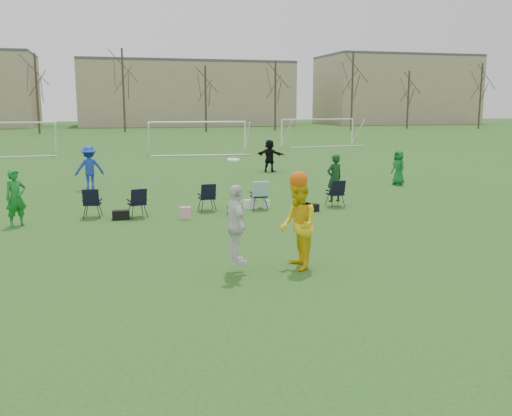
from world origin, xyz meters
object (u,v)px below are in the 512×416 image
object	(u,v)px
center_contest	(278,224)
goal_mid	(198,128)
fielder_green_far	(399,168)
fielder_black	(270,156)
fielder_green_near	(16,198)
goal_left	(2,129)
fielder_blue	(89,168)
goal_right	(318,125)

from	to	relation	value
center_contest	goal_mid	distance (m)	31.52
fielder_green_far	fielder_black	size ratio (longest dim) A/B	0.89
fielder_green_near	goal_left	xyz separation A→B (m)	(-4.46, 26.77, 1.05)
fielder_green_far	goal_left	size ratio (longest dim) A/B	0.22
fielder_blue	fielder_green_near	bearing A→B (deg)	66.88
fielder_blue	goal_right	distance (m)	30.45
center_contest	goal_mid	size ratio (longest dim) A/B	0.34
fielder_blue	goal_left	size ratio (longest dim) A/B	0.26
fielder_green_far	goal_right	distance (m)	26.08
center_contest	goal_right	world-z (taller)	center_contest
fielder_green_near	goal_right	xyz separation A→B (m)	(21.54, 30.77, 1.05)
goal_left	goal_right	size ratio (longest dim) A/B	1.01
fielder_green_far	goal_right	xyz separation A→B (m)	(5.74, 25.41, 1.13)
goal_right	fielder_green_near	bearing A→B (deg)	-132.98
fielder_green_near	fielder_green_far	size ratio (longest dim) A/B	1.09
goal_left	center_contest	bearing A→B (deg)	-77.11
fielder_blue	fielder_black	bearing A→B (deg)	-162.65
fielder_green_near	fielder_blue	distance (m)	7.70
fielder_blue	fielder_black	xyz separation A→B (m)	(9.51, 4.54, -0.06)
fielder_black	goal_right	world-z (taller)	goal_right
fielder_black	center_contest	bearing A→B (deg)	116.37
fielder_blue	fielder_green_far	world-z (taller)	fielder_blue
fielder_green_far	goal_mid	distance (m)	20.43
fielder_blue	goal_mid	xyz separation A→B (m)	(7.55, 17.33, 0.97)
fielder_blue	goal_mid	distance (m)	18.93
fielder_black	goal_right	distance (m)	21.33
fielder_green_far	goal_right	world-z (taller)	goal_right
fielder_green_near	goal_right	distance (m)	37.58
goal_mid	fielder_black	bearing A→B (deg)	-77.29
fielder_black	center_contest	world-z (taller)	center_contest
fielder_green_near	fielder_blue	size ratio (longest dim) A/B	0.91
fielder_green_far	goal_mid	xyz separation A→B (m)	(-6.26, 19.41, 1.13)
fielder_black	goal_left	world-z (taller)	goal_left
fielder_green_far	fielder_green_near	bearing A→B (deg)	-81.07
fielder_green_near	goal_mid	size ratio (longest dim) A/B	0.24
goal_left	goal_mid	world-z (taller)	same
fielder_green_near	goal_right	size ratio (longest dim) A/B	0.24
fielder_green_near	fielder_black	world-z (taller)	fielder_black
fielder_green_far	goal_left	bearing A→B (deg)	-146.41
fielder_blue	goal_mid	size ratio (longest dim) A/B	0.26
goal_left	goal_right	world-z (taller)	same
fielder_green_far	fielder_black	xyz separation A→B (m)	(-4.30, 6.62, 0.10)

